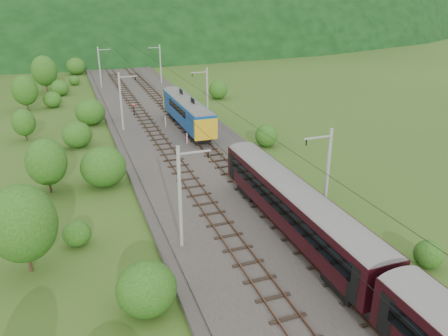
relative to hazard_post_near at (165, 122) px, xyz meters
name	(u,v)px	position (x,y,z in m)	size (l,w,h in m)	color
ground	(256,235)	(0.26, -31.60, -1.08)	(600.00, 600.00, 0.00)	#335219
railbed	(216,185)	(0.26, -21.60, -0.93)	(14.00, 220.00, 0.30)	#38332D
track_left	(193,187)	(-2.14, -21.60, -0.71)	(2.40, 220.00, 0.27)	brown
track_right	(238,180)	(2.66, -21.60, -0.71)	(2.40, 220.00, 0.27)	brown
catenary_left	(121,101)	(-5.86, 0.40, 3.42)	(2.54, 192.28, 8.00)	gray
catenary_right	(207,94)	(6.38, 0.40, 3.42)	(2.54, 192.28, 8.00)	gray
overhead_wires	(216,118)	(0.26, -21.60, 6.02)	(4.83, 198.00, 0.03)	black
mountain_main	(81,26)	(0.26, 228.40, -1.08)	(504.00, 360.00, 244.00)	black
hazard_post_near	(165,122)	(0.00, 0.00, 0.00)	(0.17, 0.17, 1.56)	red
hazard_post_far	(187,139)	(0.86, -8.45, -0.06)	(0.15, 0.15, 1.43)	red
signal	(134,109)	(-3.29, 7.43, 0.35)	(0.21, 0.21, 1.93)	black
vegetation_left	(68,169)	(-13.58, -18.51, 1.61)	(13.55, 146.54, 7.00)	#164C14
vegetation_right	(282,136)	(12.25, -12.38, 0.26)	(6.27, 90.68, 3.09)	#164C14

